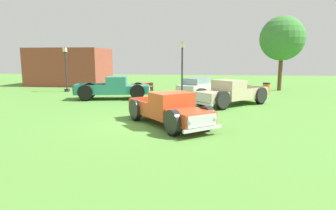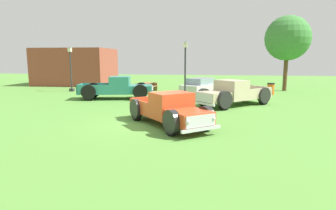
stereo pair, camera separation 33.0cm
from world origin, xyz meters
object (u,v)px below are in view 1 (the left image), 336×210
object	(u,v)px
pickup_truck_behind_left	(228,94)
oak_tree_east	(282,39)
lamp_post_near	(182,69)
pickup_truck_foreground	(172,110)
pickup_truck_behind_right	(118,88)
picnic_table	(143,86)
lamp_post_far	(66,68)
sedan_distant_a	(197,86)
trash_can	(266,88)

from	to	relation	value
pickup_truck_behind_left	oak_tree_east	size ratio (longest dim) A/B	0.76
oak_tree_east	lamp_post_near	bearing A→B (deg)	-140.75
pickup_truck_foreground	lamp_post_near	xyz separation A→B (m)	(-0.12, 8.41, 1.45)
pickup_truck_behind_right	picnic_table	world-z (taller)	pickup_truck_behind_right
pickup_truck_behind_left	lamp_post_far	distance (m)	15.03
oak_tree_east	pickup_truck_foreground	bearing A→B (deg)	-118.79
lamp_post_near	picnic_table	bearing A→B (deg)	128.66
pickup_truck_behind_right	oak_tree_east	world-z (taller)	oak_tree_east
lamp_post_far	picnic_table	size ratio (longest dim) A/B	1.89
pickup_truck_behind_right	sedan_distant_a	size ratio (longest dim) A/B	1.30
lamp_post_near	oak_tree_east	bearing A→B (deg)	39.25
pickup_truck_behind_left	picnic_table	world-z (taller)	pickup_truck_behind_left
pickup_truck_foreground	lamp_post_near	size ratio (longest dim) A/B	1.18
pickup_truck_behind_right	sedan_distant_a	distance (m)	6.72
picnic_table	lamp_post_far	bearing A→B (deg)	-171.99
pickup_truck_behind_left	oak_tree_east	world-z (taller)	oak_tree_east
pickup_truck_behind_left	picnic_table	xyz separation A→B (m)	(-6.87, 7.26, -0.27)
picnic_table	lamp_post_near	bearing A→B (deg)	-51.34
pickup_truck_behind_left	lamp_post_near	world-z (taller)	lamp_post_near
lamp_post_far	oak_tree_east	distance (m)	19.60
pickup_truck_behind_left	pickup_truck_foreground	bearing A→B (deg)	-115.93
pickup_truck_foreground	sedan_distant_a	bearing A→B (deg)	85.37
pickup_truck_behind_left	oak_tree_east	bearing A→B (deg)	59.48
pickup_truck_behind_right	oak_tree_east	xyz separation A→B (m)	(13.26, 7.31, 3.93)
pickup_truck_behind_right	lamp_post_far	xyz separation A→B (m)	(-5.90, 4.14, 1.29)
sedan_distant_a	lamp_post_far	distance (m)	11.72
trash_can	oak_tree_east	xyz separation A→B (m)	(1.86, 3.09, 4.23)
lamp_post_near	oak_tree_east	distance (m)	11.40
pickup_truck_foreground	oak_tree_east	world-z (taller)	oak_tree_east
lamp_post_far	picnic_table	world-z (taller)	lamp_post_far
pickup_truck_foreground	lamp_post_far	size ratio (longest dim) A/B	1.24
pickup_truck_foreground	sedan_distant_a	world-z (taller)	pickup_truck_foreground
lamp_post_near	picnic_table	distance (m)	6.39
sedan_distant_a	trash_can	xyz separation A→B (m)	(5.69, 0.69, -0.23)
lamp_post_far	picnic_table	distance (m)	6.95
lamp_post_far	picnic_table	xyz separation A→B (m)	(6.70, 0.94, -1.57)
sedan_distant_a	lamp_post_near	distance (m)	3.71
lamp_post_near	pickup_truck_behind_right	bearing A→B (deg)	-176.63
picnic_table	trash_can	distance (m)	10.64
trash_can	picnic_table	bearing A→B (deg)	175.29
trash_can	pickup_truck_behind_left	bearing A→B (deg)	-120.30
trash_can	sedan_distant_a	bearing A→B (deg)	-173.06
pickup_truck_foreground	trash_can	size ratio (longest dim) A/B	5.13
sedan_distant_a	lamp_post_near	world-z (taller)	lamp_post_near
sedan_distant_a	pickup_truck_behind_right	bearing A→B (deg)	-148.39
sedan_distant_a	lamp_post_far	size ratio (longest dim) A/B	1.10
sedan_distant_a	lamp_post_near	xyz separation A→B (m)	(-1.07, -3.25, 1.45)
pickup_truck_behind_right	sedan_distant_a	xyz separation A→B (m)	(5.72, 3.52, -0.07)
lamp_post_far	pickup_truck_behind_right	bearing A→B (deg)	-35.10
lamp_post_near	trash_can	world-z (taller)	lamp_post_near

